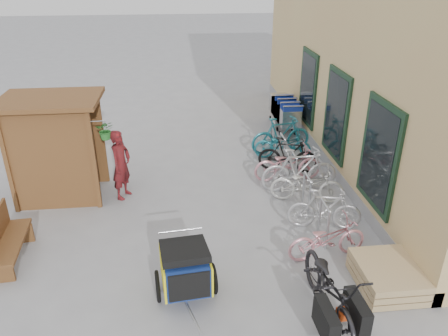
{
  "coord_description": "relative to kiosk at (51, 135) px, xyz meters",
  "views": [
    {
      "loc": [
        -0.41,
        -6.98,
        5.11
      ],
      "look_at": [
        0.5,
        1.5,
        1.0
      ],
      "focal_mm": 35.0,
      "sensor_mm": 36.0,
      "label": 1
    }
  ],
  "objects": [
    {
      "name": "cargo_bike",
      "position": [
        5.04,
        -4.46,
        -1.02
      ],
      "size": [
        0.8,
        2.09,
        1.08
      ],
      "rotation": [
        0.0,
        0.0,
        0.04
      ],
      "color": "black",
      "rests_on": "ground"
    },
    {
      "name": "bike_3",
      "position": [
        5.65,
        -0.34,
        -1.0
      ],
      "size": [
        1.85,
        0.55,
        1.11
      ],
      "primitive_type": "imported",
      "rotation": [
        0.0,
        0.0,
        1.58
      ],
      "color": "#B8B9BE",
      "rests_on": "ground"
    },
    {
      "name": "bike_7",
      "position": [
        5.74,
        1.98,
        -1.02
      ],
      "size": [
        1.84,
        0.81,
        1.07
      ],
      "primitive_type": "imported",
      "rotation": [
        0.0,
        0.0,
        1.75
      ],
      "color": "#207283",
      "rests_on": "ground"
    },
    {
      "name": "bench",
      "position": [
        -0.4,
        -2.46,
        -1.07
      ],
      "size": [
        0.57,
        1.53,
        0.95
      ],
      "rotation": [
        0.0,
        0.0,
        0.08
      ],
      "color": "brown",
      "rests_on": "ground"
    },
    {
      "name": "ground",
      "position": [
        3.28,
        -2.47,
        -1.55
      ],
      "size": [
        80.0,
        80.0,
        0.0
      ],
      "primitive_type": "plane",
      "color": "#939496"
    },
    {
      "name": "child_trailer",
      "position": [
        2.85,
        -3.71,
        -1.0
      ],
      "size": [
        1.05,
        1.72,
        1.0
      ],
      "rotation": [
        0.0,
        0.0,
        0.11
      ],
      "color": "#1B4099",
      "rests_on": "ground"
    },
    {
      "name": "bike_rack",
      "position": [
        5.58,
        -0.07,
        -1.04
      ],
      "size": [
        0.05,
        5.35,
        0.86
      ],
      "color": "#A5A8AD",
      "rests_on": "ground"
    },
    {
      "name": "bike_5",
      "position": [
        5.65,
        0.74,
        -1.08
      ],
      "size": [
        1.63,
        0.88,
        0.94
      ],
      "primitive_type": "imported",
      "rotation": [
        0.0,
        0.0,
        1.27
      ],
      "color": "black",
      "rests_on": "ground"
    },
    {
      "name": "bike_0",
      "position": [
        5.49,
        -2.96,
        -1.15
      ],
      "size": [
        1.61,
        0.77,
        0.81
      ],
      "primitive_type": "imported",
      "rotation": [
        0.0,
        0.0,
        1.73
      ],
      "color": "pink",
      "rests_on": "ground"
    },
    {
      "name": "kiosk",
      "position": [
        0.0,
        0.0,
        0.0
      ],
      "size": [
        2.49,
        1.65,
        2.4
      ],
      "color": "brown",
      "rests_on": "ground"
    },
    {
      "name": "bike_4",
      "position": [
        5.52,
        0.24,
        -1.1
      ],
      "size": [
        1.73,
        0.65,
        0.9
      ],
      "primitive_type": "imported",
      "rotation": [
        0.0,
        0.0,
        1.6
      ],
      "color": "pink",
      "rests_on": "ground"
    },
    {
      "name": "building",
      "position": [
        9.77,
        2.03,
        1.94
      ],
      "size": [
        6.07,
        13.0,
        7.0
      ],
      "color": "tan",
      "rests_on": "ground"
    },
    {
      "name": "person_kiosk",
      "position": [
        1.48,
        -0.19,
        -0.72
      ],
      "size": [
        0.61,
        0.72,
        1.66
      ],
      "primitive_type": "imported",
      "rotation": [
        0.0,
        0.0,
        1.14
      ],
      "color": "maroon",
      "rests_on": "ground"
    },
    {
      "name": "bike_2",
      "position": [
        5.7,
        -0.87,
        -1.11
      ],
      "size": [
        1.76,
        0.97,
        0.88
      ],
      "primitive_type": "imported",
      "rotation": [
        0.0,
        0.0,
        1.32
      ],
      "color": "silver",
      "rests_on": "ground"
    },
    {
      "name": "bike_1",
      "position": [
        5.74,
        -2.02,
        -1.1
      ],
      "size": [
        1.57,
        0.74,
        0.91
      ],
      "primitive_type": "imported",
      "rotation": [
        0.0,
        0.0,
        1.36
      ],
      "color": "#B8B9BE",
      "rests_on": "ground"
    },
    {
      "name": "pallet_stack",
      "position": [
        6.28,
        -3.87,
        -1.34
      ],
      "size": [
        1.0,
        1.2,
        0.4
      ],
      "color": "tan",
      "rests_on": "ground"
    },
    {
      "name": "bike_6",
      "position": [
        5.7,
        1.55,
        -1.14
      ],
      "size": [
        1.66,
        0.84,
        0.83
      ],
      "primitive_type": "imported",
      "rotation": [
        0.0,
        0.0,
        1.38
      ],
      "color": "#207283",
      "rests_on": "ground"
    },
    {
      "name": "shopping_carts",
      "position": [
        6.28,
        3.87,
        -0.89
      ],
      "size": [
        0.63,
        2.14,
        1.14
      ],
      "color": "silver",
      "rests_on": "ground"
    }
  ]
}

